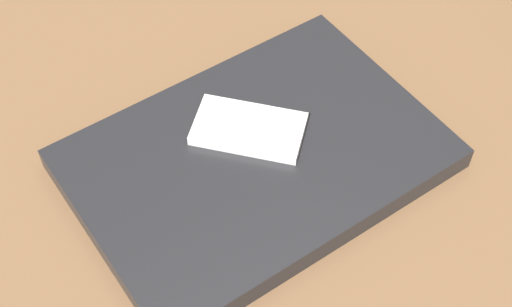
# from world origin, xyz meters

# --- Properties ---
(desk_surface) EXTENTS (1.20, 0.80, 0.03)m
(desk_surface) POSITION_xyz_m (0.00, 0.00, 0.01)
(desk_surface) COLOR brown
(desk_surface) RESTS_ON ground
(laptop_closed) EXTENTS (0.34, 0.24, 0.02)m
(laptop_closed) POSITION_xyz_m (0.08, 0.02, 0.04)
(laptop_closed) COLOR black
(laptop_closed) RESTS_ON desk_surface
(cell_phone_on_laptop) EXTENTS (0.11, 0.12, 0.01)m
(cell_phone_on_laptop) POSITION_xyz_m (0.07, -0.00, 0.06)
(cell_phone_on_laptop) COLOR silver
(cell_phone_on_laptop) RESTS_ON laptop_closed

